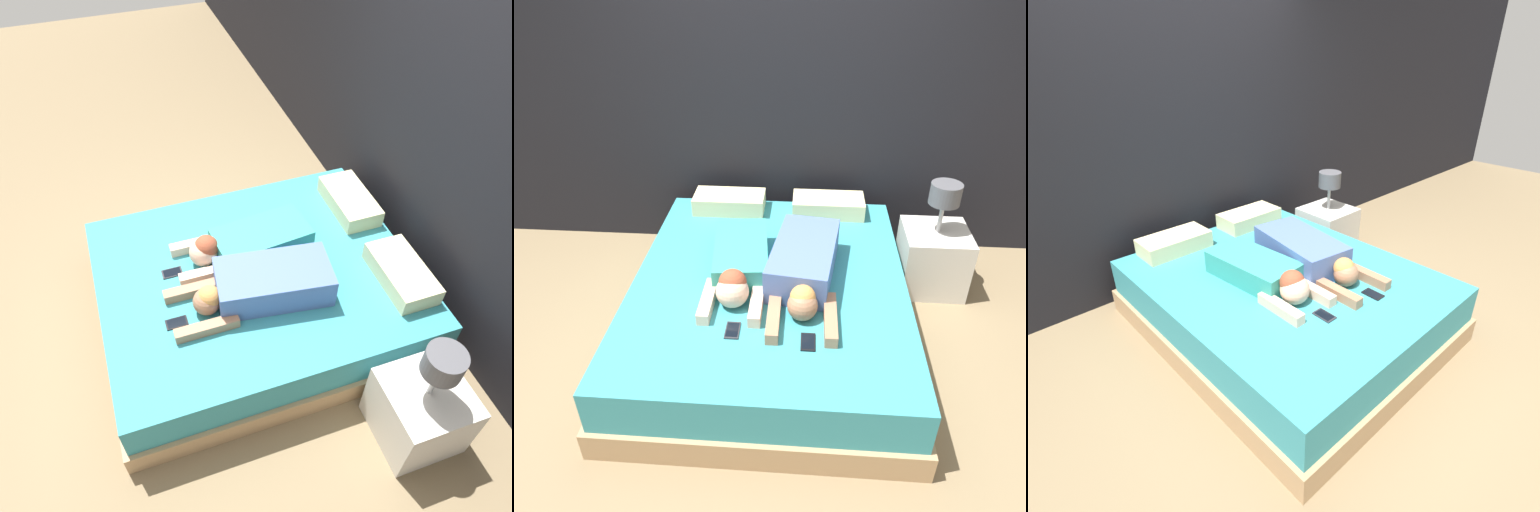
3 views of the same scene
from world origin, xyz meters
The scene contains 10 objects.
ground_plane centered at (0.00, 0.00, 0.00)m, with size 12.00×12.00×0.00m, color #7F6B4C.
wall_back centered at (0.00, 1.24, 1.30)m, with size 12.00×0.06×2.60m.
bed centered at (0.00, 0.00, 0.22)m, with size 1.78×2.18×0.45m.
pillow_head_left centered at (-0.39, 0.89, 0.52)m, with size 0.55×0.28×0.13m.
pillow_head_right centered at (0.39, 0.89, 0.52)m, with size 0.55×0.28×0.13m.
person_left centered at (-0.20, -0.01, 0.54)m, with size 0.41×0.97×0.22m.
person_right centered at (0.21, -0.03, 0.55)m, with size 0.47×1.08×0.22m.
cell_phone_left centered at (-0.17, -0.55, 0.46)m, with size 0.08×0.14×0.01m.
cell_phone_right centered at (0.25, -0.61, 0.46)m, with size 0.08×0.14×0.01m.
nightstand centered at (1.18, 0.61, 0.27)m, with size 0.47×0.47×0.85m.
Camera 2 is at (0.20, -2.61, 2.29)m, focal length 35.00 mm.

